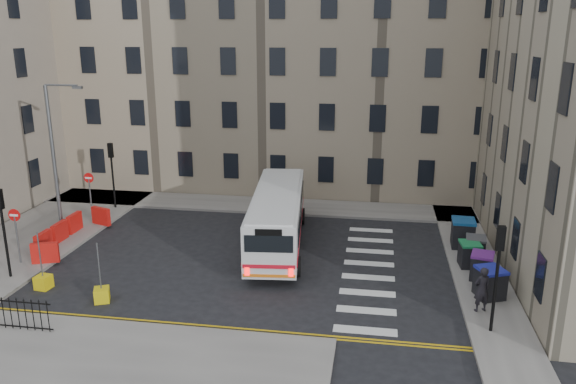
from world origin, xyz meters
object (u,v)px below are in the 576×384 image
(wheelie_bin_e, at_px, (463,233))
(bollard_chevron, at_px, (102,295))
(wheelie_bin_a, at_px, (490,282))
(wheelie_bin_b, at_px, (482,266))
(bollard_yellow, at_px, (43,282))
(bus, at_px, (277,216))
(streetlamp, at_px, (54,157))
(pedestrian, at_px, (482,289))
(wheelie_bin_c, at_px, (469,254))
(wheelie_bin_d, at_px, (475,248))

(wheelie_bin_e, distance_m, bollard_chevron, 17.70)
(wheelie_bin_a, relative_size, wheelie_bin_b, 1.12)
(bollard_yellow, bearing_deg, bus, 35.90)
(bus, height_order, bollard_yellow, bus)
(streetlamp, height_order, wheelie_bin_b, streetlamp)
(streetlamp, relative_size, pedestrian, 4.39)
(wheelie_bin_a, height_order, bollard_yellow, wheelie_bin_a)
(wheelie_bin_e, height_order, bollard_chevron, wheelie_bin_e)
(wheelie_bin_c, height_order, bollard_yellow, wheelie_bin_c)
(pedestrian, bearing_deg, wheelie_bin_e, -114.75)
(wheelie_bin_c, relative_size, pedestrian, 0.63)
(wheelie_bin_c, bearing_deg, wheelie_bin_e, 84.86)
(pedestrian, bearing_deg, wheelie_bin_d, -119.24)
(wheelie_bin_b, distance_m, wheelie_bin_e, 3.93)
(wheelie_bin_a, xyz_separation_m, wheelie_bin_d, (0.01, 3.95, -0.04))
(wheelie_bin_a, relative_size, wheelie_bin_e, 1.00)
(wheelie_bin_a, height_order, wheelie_bin_b, wheelie_bin_a)
(wheelie_bin_d, distance_m, bollard_yellow, 19.93)
(streetlamp, distance_m, wheelie_bin_e, 21.97)
(bollard_chevron, bearing_deg, bollard_yellow, 166.56)
(streetlamp, bearing_deg, wheelie_bin_d, -1.76)
(pedestrian, distance_m, bollard_yellow, 18.45)
(wheelie_bin_a, distance_m, wheelie_bin_b, 1.79)
(wheelie_bin_c, height_order, pedestrian, pedestrian)
(bollard_yellow, bearing_deg, wheelie_bin_e, 22.46)
(streetlamp, distance_m, wheelie_bin_a, 22.78)
(bus, xyz_separation_m, wheelie_bin_e, (9.46, 1.06, -0.77))
(streetlamp, xyz_separation_m, wheelie_bin_b, (21.98, -2.84, -3.58))
(wheelie_bin_d, relative_size, wheelie_bin_e, 0.82)
(pedestrian, bearing_deg, streetlamp, -38.50)
(wheelie_bin_a, bearing_deg, streetlamp, 145.66)
(wheelie_bin_a, relative_size, bollard_yellow, 2.40)
(wheelie_bin_b, height_order, pedestrian, pedestrian)
(bus, xyz_separation_m, wheelie_bin_d, (9.83, -0.70, -0.90))
(streetlamp, relative_size, wheelie_bin_b, 6.34)
(wheelie_bin_c, distance_m, bollard_chevron, 16.62)
(wheelie_bin_b, bearing_deg, wheelie_bin_d, 102.74)
(bus, xyz_separation_m, wheelie_bin_a, (9.82, -4.65, -0.86))
(wheelie_bin_e, bearing_deg, wheelie_bin_d, -75.78)
(streetlamp, distance_m, wheelie_bin_c, 22.00)
(wheelie_bin_b, distance_m, bollard_chevron, 16.50)
(streetlamp, relative_size, bollard_yellow, 13.57)
(bus, distance_m, wheelie_bin_a, 10.89)
(wheelie_bin_d, xyz_separation_m, bollard_chevron, (-15.91, -6.69, -0.44))
(pedestrian, bearing_deg, bollard_chevron, -17.75)
(wheelie_bin_d, distance_m, wheelie_bin_e, 1.80)
(bus, height_order, wheelie_bin_a, bus)
(bus, distance_m, pedestrian, 11.03)
(wheelie_bin_a, height_order, wheelie_bin_e, wheelie_bin_e)
(bus, distance_m, wheelie_bin_c, 9.60)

